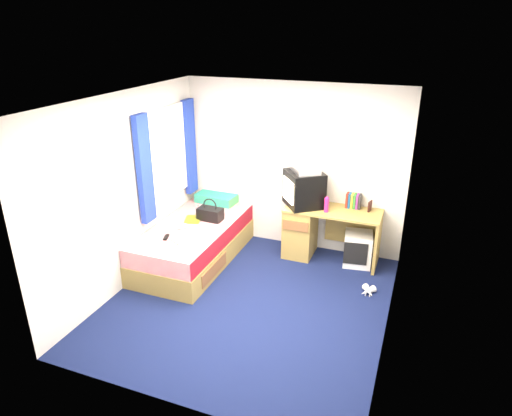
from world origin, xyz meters
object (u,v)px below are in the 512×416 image
at_px(storage_cube, 358,249).
at_px(handbag, 210,214).
at_px(magazine, 193,219).
at_px(colour_swatch_fan, 176,242).
at_px(pink_water_bottle, 326,205).
at_px(towel, 203,234).
at_px(bed, 194,243).
at_px(vcr, 305,169).
at_px(desk, 313,229).
at_px(white_heels, 368,291).
at_px(water_bottle, 179,227).
at_px(pillow, 218,197).
at_px(aerosol_can, 324,201).
at_px(remote_control, 166,237).
at_px(crt_tv, 304,189).
at_px(picture_frame, 370,206).

bearing_deg(storage_cube, handbag, -175.56).
distance_m(magazine, colour_swatch_fan, 0.70).
bearing_deg(magazine, pink_water_bottle, 14.56).
bearing_deg(towel, bed, 135.57).
bearing_deg(storage_cube, pink_water_bottle, -177.25).
bearing_deg(handbag, vcr, 25.79).
xyz_separation_m(desk, white_heels, (0.92, -0.75, -0.37)).
bearing_deg(handbag, water_bottle, -117.08).
distance_m(pillow, aerosol_can, 1.72).
distance_m(vcr, remote_control, 2.06).
bearing_deg(magazine, handbag, 21.65).
bearing_deg(colour_swatch_fan, towel, 42.30).
xyz_separation_m(handbag, water_bottle, (-0.26, -0.43, -0.06)).
distance_m(desk, white_heels, 1.24).
bearing_deg(towel, vcr, 44.98).
bearing_deg(towel, pink_water_bottle, 33.43).
bearing_deg(colour_swatch_fan, white_heels, 12.45).
height_order(desk, remote_control, desk).
distance_m(bed, handbag, 0.46).
distance_m(magazine, water_bottle, 0.34).
xyz_separation_m(bed, handbag, (0.14, 0.25, 0.37)).
height_order(crt_tv, remote_control, crt_tv).
xyz_separation_m(aerosol_can, towel, (-1.33, -1.07, -0.26)).
relative_size(pink_water_bottle, water_bottle, 0.98).
relative_size(storage_cube, pink_water_bottle, 2.36).
bearing_deg(handbag, pillow, 110.39).
height_order(crt_tv, magazine, crt_tv).
bearing_deg(bed, handbag, 59.61).
bearing_deg(desk, pink_water_bottle, -30.67).
bearing_deg(pillow, bed, -86.33).
xyz_separation_m(picture_frame, water_bottle, (-2.36, -1.05, -0.24)).
bearing_deg(remote_control, pillow, 69.77).
height_order(storage_cube, vcr, vcr).
bearing_deg(storage_cube, water_bottle, -166.97).
relative_size(pillow, vcr, 1.42).
distance_m(handbag, colour_swatch_fan, 0.79).
height_order(pink_water_bottle, handbag, pink_water_bottle).
bearing_deg(crt_tv, handbag, -105.37).
relative_size(picture_frame, towel, 0.52).
height_order(bed, pink_water_bottle, pink_water_bottle).
distance_m(crt_tv, towel, 1.53).
bearing_deg(colour_swatch_fan, pink_water_bottle, 34.96).
bearing_deg(white_heels, colour_swatch_fan, -167.55).
bearing_deg(bed, colour_swatch_fan, -84.78).
height_order(vcr, picture_frame, vcr).
distance_m(bed, remote_control, 0.57).
height_order(handbag, water_bottle, handbag).
distance_m(storage_cube, picture_frame, 0.62).
height_order(crt_tv, picture_frame, crt_tv).
relative_size(storage_cube, water_bottle, 2.31).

